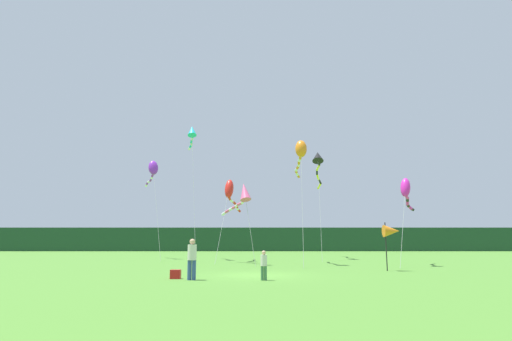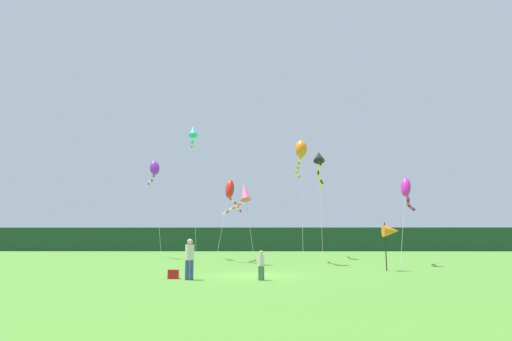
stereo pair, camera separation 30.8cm
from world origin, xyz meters
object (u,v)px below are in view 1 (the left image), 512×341
Objects in this scene: cooler_box at (175,274)px; kite_black at (318,161)px; kite_red at (230,191)px; kite_rainbow at (243,194)px; person_child at (263,264)px; banner_flag_pole at (391,231)px; kite_orange at (300,152)px; kite_magenta at (406,191)px; person_adult at (192,257)px; kite_purple at (152,170)px; kite_cyan at (192,133)px.

kite_black reaches higher than cooler_box.
kite_rainbow is at bearing -73.78° from kite_red.
kite_red is (-2.47, 15.47, 4.94)m from person_child.
kite_red is 0.66× the size of kite_black.
banner_flag_pole is 0.30× the size of kite_orange.
kite_rainbow is at bearing 172.74° from kite_magenta.
banner_flag_pole is 0.36× the size of kite_red.
kite_rainbow reaches higher than person_adult.
banner_flag_pole is at bearing -40.16° from kite_purple.
person_adult is 0.30× the size of kite_rainbow.
kite_purple is at bearing 107.52° from cooler_box.
banner_flag_pole is 9.30m from kite_orange.
person_child is 9.31m from banner_flag_pole.
kite_orange is 15.84m from kite_purple.
kite_purple reaches higher than person_adult.
kite_purple is (-7.63, 4.76, 2.61)m from kite_red.
cooler_box is 0.08× the size of kite_rainbow.
person_adult is 0.65× the size of banner_flag_pole.
kite_purple reaches higher than banner_flag_pole.
kite_rainbow is 12.89m from kite_purple.
kite_cyan reaches higher than kite_black.
person_child is 22.05m from kite_cyan.
kite_red reaches higher than kite_magenta.
kite_cyan reaches higher than cooler_box.
person_child is at bearing -83.56° from kite_rainbow.
person_child is 0.11× the size of kite_black.
person_adult is 16.03m from kite_red.
kite_red is at bearing -37.41° from kite_cyan.
kite_cyan is at bearing 99.53° from person_adult.
kite_orange is 7.78m from kite_magenta.
kite_orange is at bearing -38.48° from kite_red.
banner_flag_pole is at bearing 22.87° from cooler_box.
kite_magenta is at bearing -27.04° from kite_purple.
person_adult is 12.10m from kite_rainbow.
kite_purple is at bearing 145.21° from kite_orange.
kite_cyan reaches higher than kite_orange.
person_child is 0.21× the size of kite_magenta.
cooler_box is at bearing -157.13° from banner_flag_pole.
kite_orange reaches higher than banner_flag_pole.
banner_flag_pole is 16.44m from kite_black.
kite_purple reaches higher than cooler_box.
kite_purple is at bearing 139.84° from banner_flag_pole.
kite_magenta reaches higher than banner_flag_pole.
kite_black is 0.94× the size of kite_cyan.
kite_cyan is (-4.89, 6.89, 6.35)m from kite_rainbow.
kite_cyan is at bearing 136.59° from banner_flag_pole.
kite_magenta is 0.65× the size of kite_purple.
person_adult is 0.24× the size of kite_red.
person_adult is 0.16× the size of kite_black.
banner_flag_pole is at bearing 26.99° from person_adult.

